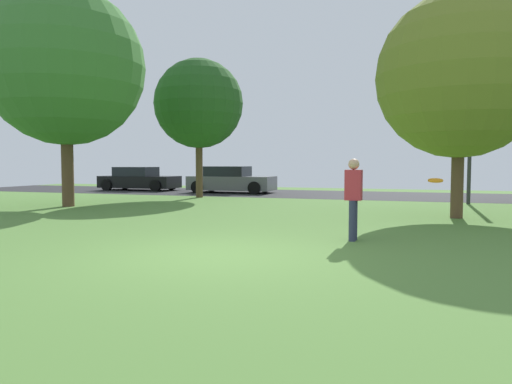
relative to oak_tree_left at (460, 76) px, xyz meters
The scene contains 10 objects.
ground_plane 9.26m from the oak_tree_left, 121.10° to the right, with size 44.00×44.00×0.00m, color #547F38.
road_strip 10.61m from the oak_tree_left, 116.03° to the left, with size 44.00×6.40×0.01m, color #28282B.
oak_tree_left is the anchor object (origin of this frame).
maple_tree_far 11.49m from the oak_tree_left, 154.28° to the left, with size 3.97×3.97×6.19m.
birch_tree_lone 12.94m from the oak_tree_left, behind, with size 5.54×5.54×7.72m.
person_thrower 6.22m from the oak_tree_left, 115.10° to the right, with size 0.34×0.30×1.64m.
frisbee_disc 5.76m from the oak_tree_left, 98.80° to the right, with size 0.28×0.28×0.08m.
parked_car_black 18.75m from the oak_tree_left, 150.67° to the left, with size 4.46×2.01×1.33m.
parked_car_grey 13.77m from the oak_tree_left, 140.04° to the left, with size 4.44×2.03×1.38m.
street_lamp_post 5.39m from the oak_tree_left, 80.90° to the left, with size 0.14×0.14×4.50m, color #2D2D33.
Camera 1 is at (3.17, -7.23, 1.55)m, focal length 33.16 mm.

